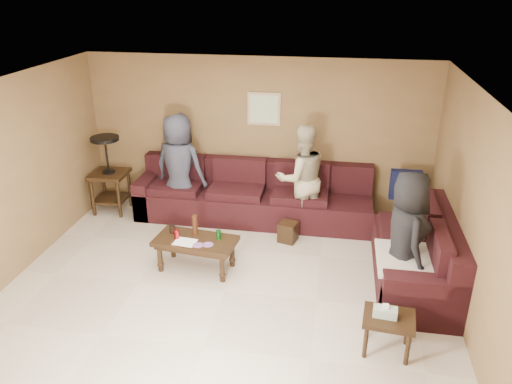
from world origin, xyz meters
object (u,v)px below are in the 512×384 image
coffee_table (196,243)px  person_left (179,167)px  waste_bin (288,232)px  person_middle (301,178)px  sectional_sofa (301,219)px  person_right (405,237)px  side_table_right (388,321)px  end_table_left (109,173)px

coffee_table → person_left: (-0.66, 1.47, 0.48)m
waste_bin → coffee_table: bearing=-139.6°
person_middle → sectional_sofa: bearing=74.0°
sectional_sofa → person_right: size_ratio=2.87×
sectional_sofa → person_left: (-1.96, 0.41, 0.53)m
coffee_table → side_table_right: coffee_table is taller
coffee_table → person_right: person_right is taller
side_table_right → waste_bin: side_table_right is taller
sectional_sofa → person_right: bearing=-43.8°
sectional_sofa → waste_bin: size_ratio=15.72×
coffee_table → person_right: size_ratio=0.69×
coffee_table → person_left: person_left is taller
waste_bin → side_table_right: bearing=-59.9°
coffee_table → side_table_right: (2.38, -1.21, -0.00)m
person_left → person_middle: 1.91m
coffee_table → person_middle: person_middle is taller
person_left → person_right: bearing=165.1°
side_table_right → coffee_table: bearing=153.0°
person_middle → person_left: bearing=-25.7°
end_table_left → sectional_sofa: bearing=-8.0°
side_table_right → person_middle: bearing=113.2°
sectional_sofa → person_right: person_right is taller
sectional_sofa → end_table_left: bearing=172.0°
coffee_table → end_table_left: 2.42m
coffee_table → sectional_sofa: bearing=39.1°
coffee_table → person_middle: size_ratio=0.68×
end_table_left → person_right: person_right is taller
coffee_table → person_right: (2.60, -0.19, 0.43)m
side_table_right → person_left: (-3.04, 2.69, 0.48)m
end_table_left → person_right: 4.78m
sectional_sofa → waste_bin: (-0.18, -0.11, -0.18)m
side_table_right → person_middle: 2.89m
side_table_right → person_middle: size_ratio=0.35×
sectional_sofa → person_left: person_left is taller
person_right → person_left: bearing=50.2°
end_table_left → person_left: person_left is taller
side_table_right → person_right: 1.14m
sectional_sofa → side_table_right: bearing=-64.7°
side_table_right → person_left: 4.08m
sectional_sofa → end_table_left: end_table_left is taller
sectional_sofa → waste_bin: sectional_sofa is taller
person_left → person_right: 3.66m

